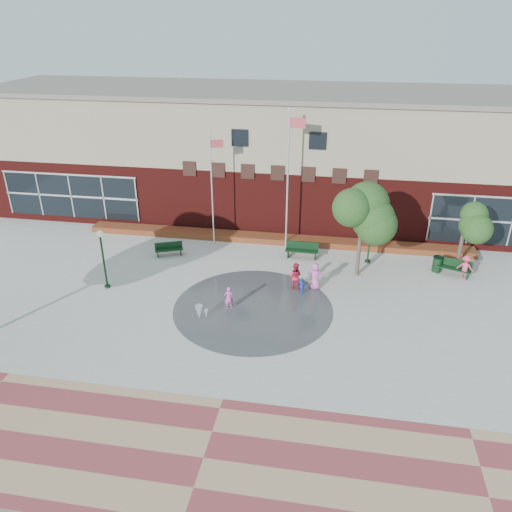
% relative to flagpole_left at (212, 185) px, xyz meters
% --- Properties ---
extents(ground, '(120.00, 120.00, 0.00)m').
position_rel_flagpole_left_xyz_m(ground, '(3.92, -10.48, -4.16)').
color(ground, '#666056').
rests_on(ground, ground).
extents(plaza_concrete, '(46.00, 18.00, 0.01)m').
position_rel_flagpole_left_xyz_m(plaza_concrete, '(3.92, -6.48, -4.15)').
color(plaza_concrete, '#A8A8A0').
rests_on(plaza_concrete, ground).
extents(paver_band, '(46.00, 6.00, 0.01)m').
position_rel_flagpole_left_xyz_m(paver_band, '(3.92, -17.48, -4.15)').
color(paver_band, brown).
rests_on(paver_band, ground).
extents(splash_pad, '(8.40, 8.40, 0.01)m').
position_rel_flagpole_left_xyz_m(splash_pad, '(3.92, -7.48, -4.15)').
color(splash_pad, '#383A3D').
rests_on(splash_pad, ground).
extents(library_building, '(44.40, 10.40, 9.20)m').
position_rel_flagpole_left_xyz_m(library_building, '(3.92, 7.00, 0.49)').
color(library_building, '#4D100E').
rests_on(library_building, ground).
extents(flower_bed, '(26.00, 1.20, 0.40)m').
position_rel_flagpole_left_xyz_m(flower_bed, '(3.92, 1.12, -4.16)').
color(flower_bed, '#A7051B').
rests_on(flower_bed, ground).
extents(flagpole_left, '(0.84, 0.34, 7.46)m').
position_rel_flagpole_left_xyz_m(flagpole_left, '(0.00, 0.00, 0.00)').
color(flagpole_left, silver).
rests_on(flagpole_left, ground).
extents(flagpole_right, '(1.09, 0.32, 9.01)m').
position_rel_flagpole_left_xyz_m(flagpole_right, '(4.80, 0.51, 0.88)').
color(flagpole_right, silver).
rests_on(flagpole_right, ground).
extents(lamp_left, '(0.37, 0.37, 3.51)m').
position_rel_flagpole_left_xyz_m(lamp_left, '(-4.60, -6.68, -1.97)').
color(lamp_left, '#12321A').
rests_on(lamp_left, ground).
extents(lamp_right, '(0.37, 0.37, 3.48)m').
position_rel_flagpole_left_xyz_m(lamp_right, '(10.05, -0.97, -1.99)').
color(lamp_right, '#12321A').
rests_on(lamp_right, ground).
extents(bench_left, '(1.81, 1.11, 0.88)m').
position_rel_flagpole_left_xyz_m(bench_left, '(-2.47, -2.12, -3.87)').
color(bench_left, '#12321A').
rests_on(bench_left, ground).
extents(bench_mid, '(2.08, 0.60, 1.04)m').
position_rel_flagpole_left_xyz_m(bench_mid, '(5.94, -1.03, -3.82)').
color(bench_mid, '#12321A').
rests_on(bench_mid, ground).
extents(bench_right, '(2.03, 1.18, 0.99)m').
position_rel_flagpole_left_xyz_m(bench_right, '(14.99, -1.88, -3.84)').
color(bench_right, '#12321A').
rests_on(bench_right, ground).
extents(trash_can, '(0.59, 0.59, 0.97)m').
position_rel_flagpole_left_xyz_m(trash_can, '(14.12, -1.50, -3.66)').
color(trash_can, '#12321A').
rests_on(trash_can, ground).
extents(tree_mid, '(3.25, 3.25, 5.47)m').
position_rel_flagpole_left_xyz_m(tree_mid, '(9.37, -2.77, -0.17)').
color(tree_mid, '#42342B').
rests_on(tree_mid, ground).
extents(tree_small_right, '(2.36, 2.36, 4.04)m').
position_rel_flagpole_left_xyz_m(tree_small_right, '(15.42, -0.83, -1.21)').
color(tree_small_right, '#42342B').
rests_on(tree_small_right, ground).
extents(water_jet_a, '(0.39, 0.39, 0.77)m').
position_rel_flagpole_left_xyz_m(water_jet_a, '(1.42, -8.97, -4.16)').
color(water_jet_a, white).
rests_on(water_jet_a, ground).
extents(water_jet_b, '(0.22, 0.22, 0.49)m').
position_rel_flagpole_left_xyz_m(water_jet_b, '(1.75, -8.85, -4.16)').
color(water_jet_b, white).
rests_on(water_jet_b, ground).
extents(child_splash, '(0.57, 0.47, 1.33)m').
position_rel_flagpole_left_xyz_m(child_splash, '(2.70, -7.76, -3.49)').
color(child_splash, '#D450B2').
rests_on(child_splash, ground).
extents(adult_red, '(0.85, 0.70, 1.61)m').
position_rel_flagpole_left_xyz_m(adult_red, '(5.89, -5.03, -3.35)').
color(adult_red, '#C8213F').
rests_on(adult_red, ground).
extents(adult_pink, '(0.82, 0.59, 1.57)m').
position_rel_flagpole_left_xyz_m(adult_pink, '(7.01, -4.81, -3.37)').
color(adult_pink, '#D75BB5').
rests_on(adult_pink, ground).
extents(child_blue, '(0.62, 0.60, 1.04)m').
position_rel_flagpole_left_xyz_m(child_blue, '(6.34, -5.64, -3.64)').
color(child_blue, blue).
rests_on(child_blue, ground).
extents(person_bench, '(1.08, 0.84, 1.48)m').
position_rel_flagpole_left_xyz_m(person_bench, '(15.55, -2.15, -3.42)').
color(person_bench, '#D94363').
rests_on(person_bench, ground).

